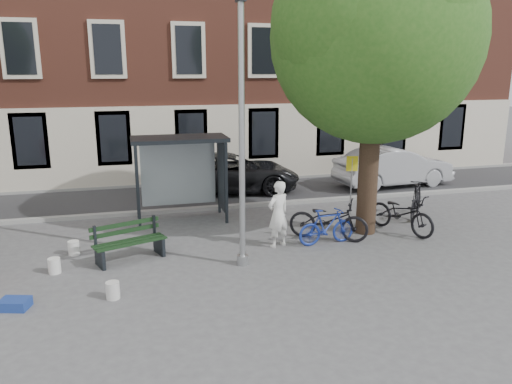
{
  "coord_description": "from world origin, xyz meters",
  "views": [
    {
      "loc": [
        -2.55,
        -11.0,
        4.59
      ],
      "look_at": [
        0.73,
        1.52,
        1.4
      ],
      "focal_mm": 35.0,
      "sensor_mm": 36.0,
      "label": 1
    }
  ],
  "objects": [
    {
      "name": "bike_d",
      "position": [
        6.27,
        2.51,
        0.57
      ],
      "size": [
        1.62,
        1.78,
        1.13
      ],
      "primitive_type": "imported",
      "rotation": [
        0.0,
        0.0,
        2.44
      ],
      "color": "black",
      "rests_on": "ground"
    },
    {
      "name": "blue_crate",
      "position": [
        -4.87,
        -1.09,
        0.1
      ],
      "size": [
        0.64,
        0.54,
        0.2
      ],
      "primitive_type": "cube",
      "rotation": [
        0.0,
        0.0,
        -0.29
      ],
      "color": "navy",
      "rests_on": "ground"
    },
    {
      "name": "bucket_a",
      "position": [
        -3.0,
        -1.11,
        0.18
      ],
      "size": [
        0.32,
        0.32,
        0.36
      ],
      "primitive_type": "cylinder",
      "rotation": [
        0.0,
        0.0,
        -0.16
      ],
      "color": "silver",
      "rests_on": "ground"
    },
    {
      "name": "lamppost",
      "position": [
        0.0,
        0.0,
        2.78
      ],
      "size": [
        0.28,
        0.35,
        6.11
      ],
      "color": "#9EA0A3",
      "rests_on": "ground"
    },
    {
      "name": "bike_b",
      "position": [
        2.52,
        0.85,
        0.49
      ],
      "size": [
        1.67,
        0.61,
        0.98
      ],
      "primitive_type": "imported",
      "rotation": [
        0.0,
        0.0,
        1.66
      ],
      "color": "navy",
      "rests_on": "ground"
    },
    {
      "name": "bucket_b",
      "position": [
        -4.33,
        0.6,
        0.18
      ],
      "size": [
        0.36,
        0.36,
        0.36
      ],
      "primitive_type": "cylinder",
      "rotation": [
        0.0,
        0.0,
        -0.38
      ],
      "color": "silver",
      "rests_on": "ground"
    },
    {
      "name": "bench",
      "position": [
        -2.62,
        1.02,
        0.42
      ],
      "size": [
        1.86,
        1.15,
        0.91
      ],
      "rotation": [
        0.0,
        0.0,
        0.36
      ],
      "color": "#1E2328",
      "rests_on": "ground"
    },
    {
      "name": "building_row",
      "position": [
        0.0,
        13.0,
        7.0
      ],
      "size": [
        30.0,
        8.0,
        14.0
      ],
      "primitive_type": "cube",
      "color": "brown",
      "rests_on": "ground"
    },
    {
      "name": "bucket_c",
      "position": [
        -4.0,
        1.74,
        0.18
      ],
      "size": [
        0.29,
        0.29,
        0.36
      ],
      "primitive_type": "cylinder",
      "rotation": [
        0.0,
        0.0,
        0.05
      ],
      "color": "silver",
      "rests_on": "ground"
    },
    {
      "name": "car_silver",
      "position": [
        7.8,
        6.64,
        0.79
      ],
      "size": [
        4.91,
        2.12,
        1.57
      ],
      "primitive_type": "imported",
      "rotation": [
        0.0,
        0.0,
        1.67
      ],
      "color": "#A8AAB0",
      "rests_on": "ground"
    },
    {
      "name": "curb_near",
      "position": [
        0.0,
        5.0,
        0.06
      ],
      "size": [
        40.0,
        0.25,
        0.12
      ],
      "primitive_type": "cube",
      "color": "gray",
      "rests_on": "ground"
    },
    {
      "name": "painter",
      "position": [
        1.2,
        1.0,
        0.89
      ],
      "size": [
        0.77,
        0.65,
        1.79
      ],
      "primitive_type": "imported",
      "rotation": [
        0.0,
        0.0,
        3.54
      ],
      "color": "white",
      "rests_on": "ground"
    },
    {
      "name": "bike_a",
      "position": [
        2.71,
        1.19,
        0.57
      ],
      "size": [
        2.25,
        1.82,
        1.15
      ],
      "primitive_type": "imported",
      "rotation": [
        0.0,
        0.0,
        1.0
      ],
      "color": "black",
      "rests_on": "ground"
    },
    {
      "name": "notice_sign",
      "position": [
        4.05,
        2.65,
        1.5
      ],
      "size": [
        0.35,
        0.11,
        2.04
      ],
      "rotation": [
        0.0,
        0.0,
        -0.23
      ],
      "color": "#9EA0A3",
      "rests_on": "ground"
    },
    {
      "name": "tree_right",
      "position": [
        4.01,
        1.38,
        5.62
      ],
      "size": [
        5.76,
        5.6,
        8.2
      ],
      "color": "black",
      "rests_on": "ground"
    },
    {
      "name": "curb_far",
      "position": [
        0.0,
        9.0,
        0.06
      ],
      "size": [
        40.0,
        0.25,
        0.12
      ],
      "primitive_type": "cube",
      "color": "gray",
      "rests_on": "ground"
    },
    {
      "name": "car_dark",
      "position": [
        1.24,
        7.38,
        0.74
      ],
      "size": [
        5.6,
        3.15,
        1.48
      ],
      "primitive_type": "imported",
      "rotation": [
        0.0,
        0.0,
        1.43
      ],
      "color": "black",
      "rests_on": "ground"
    },
    {
      "name": "road",
      "position": [
        0.0,
        7.0,
        0.01
      ],
      "size": [
        40.0,
        4.0,
        0.01
      ],
      "primitive_type": "cube",
      "color": "#28282B",
      "rests_on": "ground"
    },
    {
      "name": "bike_c",
      "position": [
        5.0,
        1.26,
        0.57
      ],
      "size": [
        1.55,
        2.3,
        1.14
      ],
      "primitive_type": "imported",
      "rotation": [
        0.0,
        0.0,
        0.4
      ],
      "color": "black",
      "rests_on": "ground"
    },
    {
      "name": "ground",
      "position": [
        0.0,
        0.0,
        0.0
      ],
      "size": [
        90.0,
        90.0,
        0.0
      ],
      "primitive_type": "plane",
      "color": "#4C4C4F",
      "rests_on": "ground"
    },
    {
      "name": "bus_shelter",
      "position": [
        -0.61,
        4.11,
        1.92
      ],
      "size": [
        2.85,
        1.45,
        2.62
      ],
      "color": "#1E2328",
      "rests_on": "ground"
    }
  ]
}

